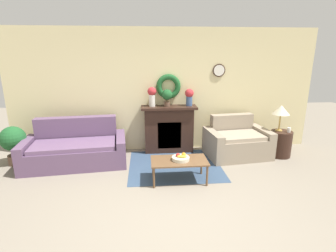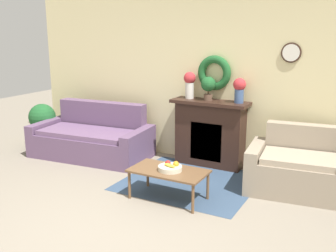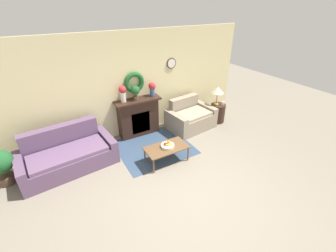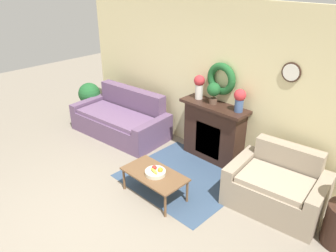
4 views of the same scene
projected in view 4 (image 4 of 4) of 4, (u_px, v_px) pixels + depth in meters
The scene contains 12 objects.
ground_plane at pixel (84, 229), 4.30m from camera, with size 16.00×16.00×0.00m, color gray.
floor_rug at pixel (184, 177), 5.37m from camera, with size 1.80×1.63×0.01m.
wall_back at pixel (220, 82), 5.51m from camera, with size 6.80×0.18×2.70m.
fireplace at pixel (213, 132), 5.69m from camera, with size 1.21×0.41×1.04m.
couch_left at pixel (122, 120), 6.67m from camera, with size 2.06×1.16×0.88m.
loveseat_right at pixel (277, 187), 4.62m from camera, with size 1.39×1.03×0.85m.
coffee_table at pixel (154, 176), 4.80m from camera, with size 0.97×0.53×0.39m.
fruit_bowl at pixel (156, 172), 4.74m from camera, with size 0.30×0.30×0.12m.
vase_on_mantel_left at pixel (199, 85), 5.59m from camera, with size 0.19×0.19×0.42m.
vase_on_mantel_right at pixel (240, 99), 5.09m from camera, with size 0.19×0.19×0.37m.
potted_plant_on_mantel at pixel (214, 91), 5.38m from camera, with size 0.23×0.23×0.37m.
potted_plant_floor_by_couch at pixel (90, 96), 7.38m from camera, with size 0.49×0.49×0.78m.
Camera 4 is at (3.08, -1.56, 3.11)m, focal length 35.00 mm.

